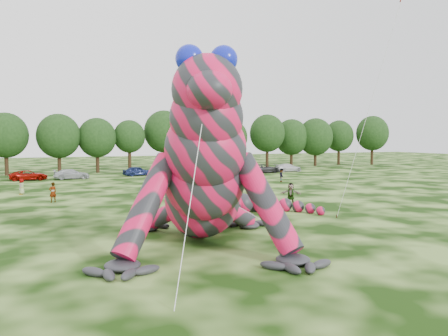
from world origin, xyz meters
TOP-DOWN VIEW (x-y plane):
  - ground at (0.00, 0.00)m, footprint 240.00×240.00m
  - inflatable_gecko at (-3.92, 7.19)m, footprint 21.73×23.92m
  - flying_kite at (9.74, 6.25)m, footprint 3.76×3.28m
  - tree_6 at (-17.56, 56.68)m, footprint 6.52×5.86m
  - tree_7 at (-10.08, 56.80)m, footprint 6.68×6.01m
  - tree_8 at (-4.22, 56.99)m, footprint 6.14×5.53m
  - tree_9 at (1.06, 57.35)m, footprint 5.27×4.74m
  - tree_10 at (7.40, 58.58)m, footprint 7.09×6.38m
  - tree_11 at (13.79, 58.20)m, footprint 7.01×6.31m
  - tree_12 at (20.01, 57.74)m, footprint 5.99×5.39m
  - tree_13 at (27.13, 57.13)m, footprint 6.83×6.15m
  - tree_14 at (33.46, 58.72)m, footprint 6.82×6.14m
  - tree_15 at (38.47, 57.77)m, footprint 7.17×6.45m
  - tree_16 at (45.45, 59.37)m, footprint 6.26×5.63m
  - tree_17 at (51.95, 56.66)m, footprint 6.98×6.28m
  - car_2 at (-14.27, 47.19)m, footprint 5.03×2.63m
  - car_3 at (-8.84, 46.84)m, footprint 4.81×2.10m
  - car_4 at (0.55, 48.44)m, footprint 4.47×2.47m
  - car_5 at (10.12, 49.79)m, footprint 4.13×2.07m
  - car_6 at (20.76, 46.08)m, footprint 5.07×2.55m
  - car_7 at (25.40, 46.49)m, footprint 4.75×2.05m
  - spectator_1 at (-3.30, 24.38)m, footprint 1.05×1.14m
  - spectator_3 at (10.29, 33.84)m, footprint 1.02×0.43m
  - spectator_5 at (7.02, 15.21)m, footprint 1.74×1.47m
  - spectator_0 at (-11.67, 24.50)m, footprint 0.77×0.67m
  - spectator_2 at (15.93, 32.19)m, footprint 1.25×1.27m
  - spectator_4 at (-14.46, 31.60)m, footprint 0.69×0.89m

SIDE VIEW (x-z plane):
  - ground at x=0.00m, z-range 0.00..0.00m
  - car_5 at x=10.12m, z-range 0.00..1.30m
  - car_2 at x=-14.27m, z-range 0.00..1.35m
  - car_7 at x=25.40m, z-range 0.00..1.36m
  - car_6 at x=20.76m, z-range 0.00..1.37m
  - car_3 at x=-8.84m, z-range 0.00..1.38m
  - car_4 at x=0.55m, z-range 0.00..1.44m
  - spectator_4 at x=-14.46m, z-range 0.00..1.60m
  - spectator_3 at x=10.29m, z-range 0.00..1.74m
  - spectator_2 at x=15.93m, z-range 0.00..1.75m
  - spectator_0 at x=-11.67m, z-range 0.00..1.79m
  - spectator_5 at x=7.02m, z-range 0.00..1.88m
  - spectator_1 at x=-3.30m, z-range 0.00..1.88m
  - tree_9 at x=1.06m, z-range 0.00..8.68m
  - tree_8 at x=-4.22m, z-range 0.00..8.94m
  - tree_12 at x=20.01m, z-range 0.00..8.97m
  - tree_16 at x=45.45m, z-range 0.00..9.37m
  - tree_14 at x=33.46m, z-range 0.00..9.40m
  - tree_7 at x=-10.08m, z-range 0.00..9.48m
  - tree_6 at x=-17.56m, z-range 0.00..9.49m
  - tree_15 at x=38.47m, z-range 0.00..9.63m
  - inflatable_gecko at x=-3.92m, z-range 0.00..10.04m
  - tree_11 at x=13.79m, z-range 0.00..10.07m
  - tree_13 at x=27.13m, z-range 0.00..10.13m
  - tree_17 at x=51.95m, z-range 0.00..10.30m
  - tree_10 at x=7.40m, z-range 0.00..10.50m
  - flying_kite at x=9.74m, z-range 6.19..22.44m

